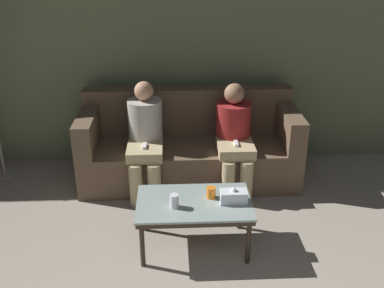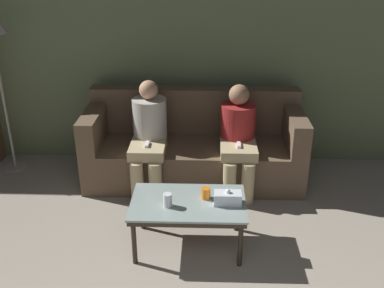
% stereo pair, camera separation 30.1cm
% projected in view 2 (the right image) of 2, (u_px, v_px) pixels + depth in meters
% --- Properties ---
extents(wall_back, '(12.00, 0.06, 2.60)m').
position_uv_depth(wall_back, '(195.00, 49.00, 4.91)').
color(wall_back, '#60704C').
rests_on(wall_back, ground_plane).
extents(couch, '(2.27, 0.86, 0.93)m').
position_uv_depth(couch, '(194.00, 148.00, 4.86)').
color(couch, brown).
rests_on(couch, ground_plane).
extents(coffee_table, '(0.94, 0.59, 0.44)m').
position_uv_depth(coffee_table, '(188.00, 206.00, 3.69)').
color(coffee_table, '#8C9E99').
rests_on(coffee_table, ground_plane).
extents(cup_near_left, '(0.08, 0.08, 0.10)m').
position_uv_depth(cup_near_left, '(206.00, 193.00, 3.69)').
color(cup_near_left, orange).
rests_on(cup_near_left, coffee_table).
extents(cup_near_right, '(0.07, 0.07, 0.11)m').
position_uv_depth(cup_near_right, '(168.00, 200.00, 3.58)').
color(cup_near_right, silver).
rests_on(cup_near_right, coffee_table).
extents(tissue_box, '(0.22, 0.12, 0.13)m').
position_uv_depth(tissue_box, '(228.00, 198.00, 3.62)').
color(tissue_box, silver).
rests_on(tissue_box, coffee_table).
extents(standing_lamp, '(0.31, 0.26, 1.64)m').
position_uv_depth(standing_lamp, '(3.00, 83.00, 4.76)').
color(standing_lamp, gray).
rests_on(standing_lamp, ground_plane).
extents(seated_person_left_end, '(0.35, 0.69, 1.12)m').
position_uv_depth(seated_person_left_end, '(149.00, 133.00, 4.56)').
color(seated_person_left_end, tan).
rests_on(seated_person_left_end, ground_plane).
extents(seated_person_mid_left, '(0.36, 0.68, 1.09)m').
position_uv_depth(seated_person_mid_left, '(238.00, 135.00, 4.54)').
color(seated_person_mid_left, tan).
rests_on(seated_person_mid_left, ground_plane).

